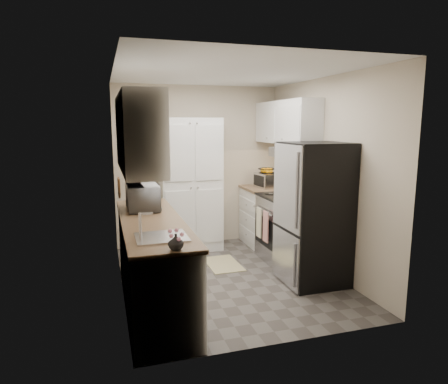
# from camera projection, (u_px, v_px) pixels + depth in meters

# --- Properties ---
(ground) EXTENTS (3.20, 3.20, 0.00)m
(ground) POSITION_uv_depth(u_px,v_px,m) (229.00, 277.00, 5.04)
(ground) COLOR #56514C
(ground) RESTS_ON ground
(room_shell) EXTENTS (2.64, 3.24, 2.52)m
(room_shell) POSITION_uv_depth(u_px,v_px,m) (228.00, 148.00, 4.75)
(room_shell) COLOR beige
(room_shell) RESTS_ON ground
(pantry_cabinet) EXTENTS (0.90, 0.55, 2.00)m
(pantry_cabinet) POSITION_uv_depth(u_px,v_px,m) (190.00, 185.00, 6.05)
(pantry_cabinet) COLOR white
(pantry_cabinet) RESTS_ON ground
(base_cabinet_left) EXTENTS (0.60, 2.30, 0.88)m
(base_cabinet_left) POSITION_uv_depth(u_px,v_px,m) (153.00, 263.00, 4.27)
(base_cabinet_left) COLOR white
(base_cabinet_left) RESTS_ON ground
(countertop_left) EXTENTS (0.63, 2.33, 0.04)m
(countertop_left) POSITION_uv_depth(u_px,v_px,m) (152.00, 221.00, 4.19)
(countertop_left) COLOR #846647
(countertop_left) RESTS_ON base_cabinet_left
(base_cabinet_right) EXTENTS (0.60, 0.80, 0.88)m
(base_cabinet_right) POSITION_uv_depth(u_px,v_px,m) (265.00, 217.00, 6.37)
(base_cabinet_right) COLOR white
(base_cabinet_right) RESTS_ON ground
(countertop_right) EXTENTS (0.63, 0.83, 0.04)m
(countertop_right) POSITION_uv_depth(u_px,v_px,m) (266.00, 189.00, 6.29)
(countertop_right) COLOR #846647
(countertop_right) RESTS_ON base_cabinet_right
(electric_range) EXTENTS (0.71, 0.78, 1.13)m
(electric_range) POSITION_uv_depth(u_px,v_px,m) (286.00, 227.00, 5.60)
(electric_range) COLOR #B7B7BC
(electric_range) RESTS_ON ground
(refrigerator) EXTENTS (0.70, 0.72, 1.70)m
(refrigerator) POSITION_uv_depth(u_px,v_px,m) (314.00, 214.00, 4.78)
(refrigerator) COLOR #B7B7BC
(refrigerator) RESTS_ON ground
(microwave) EXTENTS (0.37, 0.54, 0.30)m
(microwave) POSITION_uv_depth(u_px,v_px,m) (143.00, 197.00, 4.65)
(microwave) COLOR #B7B7BC
(microwave) RESTS_ON countertop_left
(wine_bottle) EXTENTS (0.08, 0.08, 0.30)m
(wine_bottle) POSITION_uv_depth(u_px,v_px,m) (136.00, 192.00, 4.96)
(wine_bottle) COLOR black
(wine_bottle) RESTS_ON countertop_left
(flower_vase) EXTENTS (0.14, 0.14, 0.13)m
(flower_vase) POSITION_uv_depth(u_px,v_px,m) (176.00, 242.00, 3.17)
(flower_vase) COLOR silver
(flower_vase) RESTS_ON countertop_left
(cutting_board) EXTENTS (0.04, 0.25, 0.31)m
(cutting_board) POSITION_uv_depth(u_px,v_px,m) (141.00, 189.00, 5.23)
(cutting_board) COLOR green
(cutting_board) RESTS_ON countertop_left
(toaster_oven) EXTENTS (0.35, 0.43, 0.23)m
(toaster_oven) POSITION_uv_depth(u_px,v_px,m) (268.00, 180.00, 6.27)
(toaster_oven) COLOR #BABABF
(toaster_oven) RESTS_ON countertop_right
(fruit_basket) EXTENTS (0.33, 0.33, 0.12)m
(fruit_basket) POSITION_uv_depth(u_px,v_px,m) (267.00, 169.00, 6.24)
(fruit_basket) COLOR #FDA009
(fruit_basket) RESTS_ON toaster_oven
(kitchen_mat) EXTENTS (0.44, 0.69, 0.01)m
(kitchen_mat) POSITION_uv_depth(u_px,v_px,m) (223.00, 264.00, 5.50)
(kitchen_mat) COLOR #CABE85
(kitchen_mat) RESTS_ON ground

